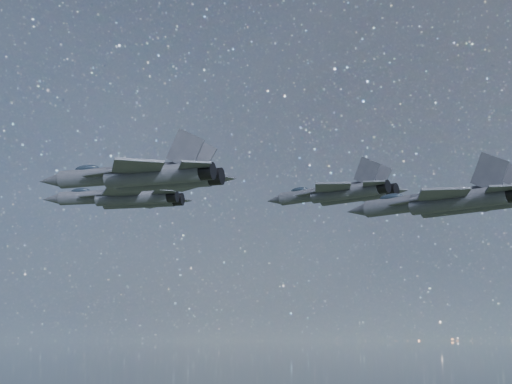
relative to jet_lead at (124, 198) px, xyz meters
The scene contains 4 objects.
jet_lead is the anchor object (origin of this frame).
jet_left 26.35m from the jet_lead, 51.26° to the left, with size 18.95×13.17×4.76m.
jet_right 17.71m from the jet_lead, 45.51° to the right, with size 17.70×12.19×4.44m.
jet_slot 33.86m from the jet_lead, ahead, with size 18.31×12.60×4.59m.
Camera 1 is at (37.94, -59.00, 126.33)m, focal length 50.00 mm.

